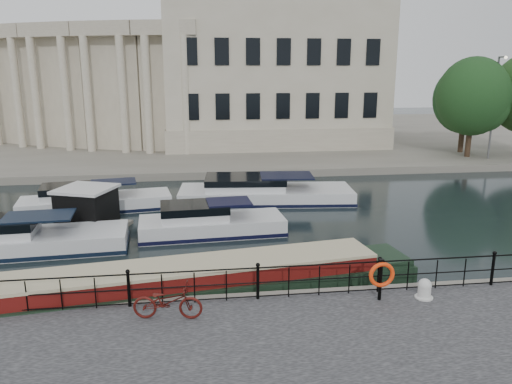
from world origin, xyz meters
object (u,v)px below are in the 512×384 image
at_px(life_ring_post, 382,275).
at_px(harbour_hut, 87,211).
at_px(mooring_bollard, 424,289).
at_px(narrowboat, 194,286).
at_px(bicycle, 168,301).

xyz_separation_m(life_ring_post, harbour_hut, (-10.91, 10.38, -0.45)).
xyz_separation_m(mooring_bollard, harbour_hut, (-12.38, 10.38, 0.10)).
height_order(life_ring_post, harbour_hut, harbour_hut).
distance_m(narrowboat, harbour_hut, 9.58).
bearing_deg(narrowboat, mooring_bollard, -25.21).
xyz_separation_m(bicycle, mooring_bollard, (8.08, 0.30, -0.23)).
bearing_deg(life_ring_post, mooring_bollard, -0.07).
distance_m(mooring_bollard, harbour_hut, 16.16).
bearing_deg(harbour_hut, mooring_bollard, -18.95).
height_order(mooring_bollard, narrowboat, narrowboat).
xyz_separation_m(life_ring_post, narrowboat, (-5.86, 2.27, -1.04)).
xyz_separation_m(bicycle, life_ring_post, (6.62, 0.30, 0.32)).
bearing_deg(bicycle, mooring_bollard, -79.32).
height_order(bicycle, life_ring_post, life_ring_post).
xyz_separation_m(bicycle, narrowboat, (0.76, 2.57, -0.72)).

